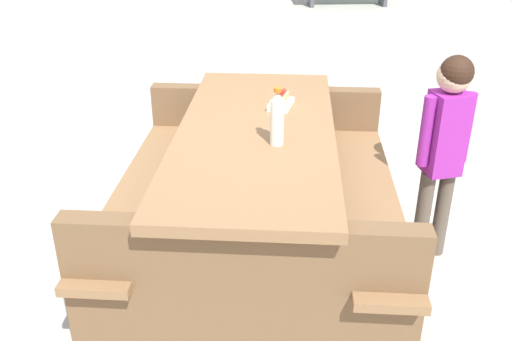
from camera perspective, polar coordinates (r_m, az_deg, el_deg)
The scene contains 5 objects.
ground_plane at distance 3.15m, azimuth -0.00°, elevation -8.57°, with size 30.00×30.00×0.00m, color #B7B2A8.
picnic_table at distance 2.91m, azimuth -0.00°, elevation -1.41°, with size 1.81×1.41×0.75m.
soda_bottle at distance 2.57m, azimuth 2.12°, elevation 5.17°, with size 0.06×0.06×0.27m.
hotdog_tray at distance 3.06m, azimuth 2.51°, elevation 6.90°, with size 0.20×0.14×0.08m.
child_in_coat at distance 2.98m, azimuth 18.32°, elevation 3.44°, with size 0.20×0.26×1.11m.
Camera 1 is at (-2.56, -0.20, 1.82)m, focal length 40.23 mm.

